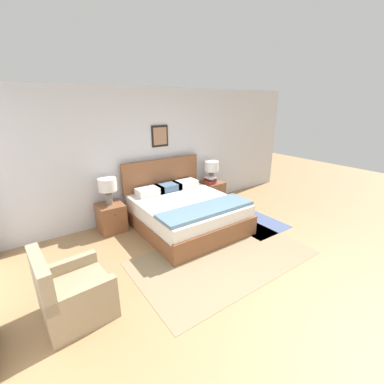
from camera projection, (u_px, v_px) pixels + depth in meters
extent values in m
plane|color=#99754C|center=(268.00, 296.00, 3.24)|extent=(16.00, 16.00, 0.00)
cube|color=silver|center=(149.00, 154.00, 5.29)|extent=(7.97, 0.06, 2.60)
cube|color=black|center=(160.00, 136.00, 5.27)|extent=(0.37, 0.02, 0.44)
cube|color=#9E7051|center=(160.00, 136.00, 5.26)|extent=(0.30, 0.00, 0.35)
cube|color=#897556|center=(223.00, 257.00, 4.04)|extent=(2.77, 1.60, 0.01)
cube|color=#47567F|center=(247.00, 219.00, 5.36)|extent=(0.95, 1.54, 0.01)
cube|color=brown|center=(187.00, 221.00, 4.98)|extent=(1.78, 1.93, 0.28)
cube|color=brown|center=(219.00, 231.00, 4.20)|extent=(1.78, 0.06, 0.08)
cube|color=white|center=(187.00, 207.00, 4.89)|extent=(1.71, 1.86, 0.28)
cube|color=brown|center=(162.00, 174.00, 5.46)|extent=(1.78, 0.06, 0.63)
cube|color=slate|center=(207.00, 209.00, 4.37)|extent=(1.74, 0.54, 0.06)
cube|color=white|center=(149.00, 191.00, 5.13)|extent=(0.52, 0.32, 0.14)
cube|color=white|center=(185.00, 184.00, 5.59)|extent=(0.52, 0.32, 0.14)
cube|color=slate|center=(168.00, 187.00, 5.36)|extent=(0.52, 0.32, 0.14)
cube|color=#998466|center=(77.00, 298.00, 2.93)|extent=(0.75, 0.77, 0.40)
cube|color=#998466|center=(41.00, 278.00, 2.61)|extent=(0.17, 0.73, 0.46)
cube|color=#998466|center=(66.00, 266.00, 3.07)|extent=(0.71, 0.15, 0.14)
cube|color=#998466|center=(83.00, 294.00, 2.61)|extent=(0.71, 0.15, 0.14)
cube|color=brown|center=(111.00, 217.00, 4.84)|extent=(0.46, 0.48, 0.52)
sphere|color=#332D28|center=(115.00, 215.00, 4.60)|extent=(0.02, 0.02, 0.02)
cube|color=brown|center=(212.00, 192.00, 6.18)|extent=(0.46, 0.48, 0.52)
sphere|color=#332D28|center=(219.00, 189.00, 5.94)|extent=(0.02, 0.02, 0.02)
cylinder|color=slate|center=(109.00, 199.00, 4.74)|extent=(0.12, 0.12, 0.21)
cylinder|color=slate|center=(108.00, 192.00, 4.69)|extent=(0.02, 0.02, 0.06)
cylinder|color=silver|center=(107.00, 184.00, 4.65)|extent=(0.33, 0.33, 0.23)
cylinder|color=slate|center=(211.00, 178.00, 6.07)|extent=(0.12, 0.12, 0.21)
cylinder|color=slate|center=(211.00, 172.00, 6.02)|extent=(0.02, 0.02, 0.06)
cylinder|color=silver|center=(212.00, 166.00, 5.97)|extent=(0.33, 0.33, 0.23)
cube|color=#B7332D|center=(210.00, 182.00, 5.99)|extent=(0.23, 0.23, 0.03)
cube|color=#B7332D|center=(210.00, 181.00, 5.98)|extent=(0.22, 0.25, 0.03)
cube|color=#232328|center=(210.00, 180.00, 5.97)|extent=(0.19, 0.29, 0.04)
cube|color=#B7332D|center=(210.00, 178.00, 5.96)|extent=(0.19, 0.25, 0.02)
cube|color=silver|center=(210.00, 177.00, 5.95)|extent=(0.21, 0.23, 0.03)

